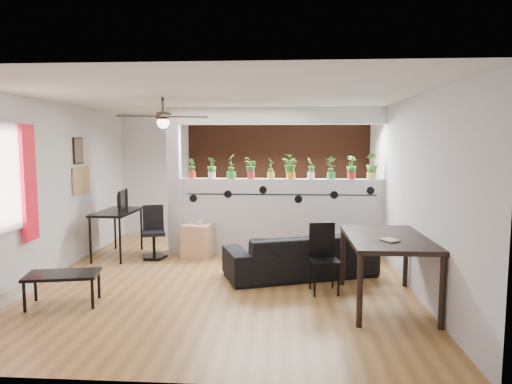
% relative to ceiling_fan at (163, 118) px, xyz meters
% --- Properties ---
extents(room_shell, '(6.30, 7.10, 2.90)m').
position_rel_ceiling_fan_xyz_m(room_shell, '(0.80, 0.30, -1.01)').
color(room_shell, olive).
rests_on(room_shell, ground).
extents(partition_wall, '(3.60, 0.18, 1.35)m').
position_rel_ceiling_fan_xyz_m(partition_wall, '(1.60, 1.80, -1.64)').
color(partition_wall, '#BCBCC1').
rests_on(partition_wall, ground).
extents(ceiling_header, '(3.60, 0.18, 0.30)m').
position_rel_ceiling_fan_xyz_m(ceiling_header, '(1.60, 1.80, 0.14)').
color(ceiling_header, silver).
rests_on(ceiling_header, room_shell).
extents(pier_column, '(0.22, 0.20, 2.60)m').
position_rel_ceiling_fan_xyz_m(pier_column, '(-0.31, 1.80, -1.01)').
color(pier_column, '#BCBCC1').
rests_on(pier_column, ground).
extents(brick_panel, '(3.90, 0.05, 2.60)m').
position_rel_ceiling_fan_xyz_m(brick_panel, '(1.60, 3.27, -1.01)').
color(brick_panel, '#994A2C').
rests_on(brick_panel, ground).
extents(vine_decal, '(3.31, 0.01, 0.30)m').
position_rel_ceiling_fan_xyz_m(vine_decal, '(1.60, 1.70, -1.23)').
color(vine_decal, black).
rests_on(vine_decal, partition_wall).
extents(window_assembly, '(0.09, 1.30, 1.55)m').
position_rel_ceiling_fan_xyz_m(window_assembly, '(-1.76, -0.90, -0.81)').
color(window_assembly, white).
rests_on(window_assembly, room_shell).
extents(baseboard_heater, '(0.08, 1.00, 0.18)m').
position_rel_ceiling_fan_xyz_m(baseboard_heater, '(-1.74, -0.90, -2.22)').
color(baseboard_heater, silver).
rests_on(baseboard_heater, ground).
extents(corkboard, '(0.03, 0.60, 0.45)m').
position_rel_ceiling_fan_xyz_m(corkboard, '(-1.78, 1.25, -0.96)').
color(corkboard, '#A47C4F').
rests_on(corkboard, room_shell).
extents(framed_art, '(0.03, 0.34, 0.44)m').
position_rel_ceiling_fan_xyz_m(framed_art, '(-1.78, 1.20, -0.46)').
color(framed_art, '#8C7259').
rests_on(framed_art, room_shell).
extents(ceiling_fan, '(1.19, 1.19, 0.43)m').
position_rel_ceiling_fan_xyz_m(ceiling_fan, '(0.00, 0.00, 0.00)').
color(ceiling_fan, black).
rests_on(ceiling_fan, room_shell).
extents(potted_plant_0, '(0.20, 0.22, 0.36)m').
position_rel_ceiling_fan_xyz_m(potted_plant_0, '(0.02, 1.80, -0.77)').
color(potted_plant_0, red).
rests_on(potted_plant_0, partition_wall).
extents(potted_plant_1, '(0.24, 0.22, 0.38)m').
position_rel_ceiling_fan_xyz_m(potted_plant_1, '(0.37, 1.80, -0.76)').
color(potted_plant_1, silver).
rests_on(potted_plant_1, partition_wall).
extents(potted_plant_2, '(0.19, 0.24, 0.45)m').
position_rel_ceiling_fan_xyz_m(potted_plant_2, '(0.72, 1.80, -0.73)').
color(potted_plant_2, '#318842').
rests_on(potted_plant_2, partition_wall).
extents(potted_plant_3, '(0.21, 0.23, 0.38)m').
position_rel_ceiling_fan_xyz_m(potted_plant_3, '(1.07, 1.80, -0.76)').
color(potted_plant_3, '#B61D2E').
rests_on(potted_plant_3, partition_wall).
extents(potted_plant_4, '(0.19, 0.21, 0.37)m').
position_rel_ceiling_fan_xyz_m(potted_plant_4, '(1.42, 1.80, -0.77)').
color(potted_plant_4, '#D3CD4A').
rests_on(potted_plant_4, partition_wall).
extents(potted_plant_5, '(0.28, 0.29, 0.43)m').
position_rel_ceiling_fan_xyz_m(potted_plant_5, '(1.78, 1.80, -0.73)').
color(potted_plant_5, orange).
rests_on(potted_plant_5, partition_wall).
extents(potted_plant_6, '(0.23, 0.23, 0.37)m').
position_rel_ceiling_fan_xyz_m(potted_plant_6, '(2.13, 1.80, -0.77)').
color(potted_plant_6, silver).
rests_on(potted_plant_6, partition_wall).
extents(potted_plant_7, '(0.21, 0.17, 0.40)m').
position_rel_ceiling_fan_xyz_m(potted_plant_7, '(2.48, 1.80, -0.75)').
color(potted_plant_7, green).
rests_on(potted_plant_7, partition_wall).
extents(potted_plant_8, '(0.26, 0.25, 0.40)m').
position_rel_ceiling_fan_xyz_m(potted_plant_8, '(2.83, 1.80, -0.75)').
color(potted_plant_8, red).
rests_on(potted_plant_8, partition_wall).
extents(potted_plant_9, '(0.29, 0.26, 0.46)m').
position_rel_ceiling_fan_xyz_m(potted_plant_9, '(3.18, 1.80, -0.72)').
color(potted_plant_9, '#DAD54D').
rests_on(potted_plant_9, partition_wall).
extents(sofa, '(2.25, 1.47, 0.61)m').
position_rel_ceiling_fan_xyz_m(sofa, '(1.91, 0.47, -2.01)').
color(sofa, black).
rests_on(sofa, ground).
extents(cube_shelf, '(0.54, 0.50, 0.58)m').
position_rel_ceiling_fan_xyz_m(cube_shelf, '(0.16, 1.46, -2.03)').
color(cube_shelf, tan).
rests_on(cube_shelf, ground).
extents(cup, '(0.15, 0.15, 0.09)m').
position_rel_ceiling_fan_xyz_m(cup, '(0.21, 1.46, -1.69)').
color(cup, gray).
rests_on(cup, cube_shelf).
extents(computer_desk, '(0.61, 1.12, 0.81)m').
position_rel_ceiling_fan_xyz_m(computer_desk, '(-1.24, 1.43, -1.59)').
color(computer_desk, black).
rests_on(computer_desk, ground).
extents(monitor, '(0.34, 0.10, 0.19)m').
position_rel_ceiling_fan_xyz_m(monitor, '(-1.24, 1.58, -1.41)').
color(monitor, black).
rests_on(monitor, computer_desk).
extents(office_chair, '(0.47, 0.47, 0.89)m').
position_rel_ceiling_fan_xyz_m(office_chair, '(-0.58, 1.36, -1.92)').
color(office_chair, black).
rests_on(office_chair, ground).
extents(dining_table, '(0.95, 1.56, 0.85)m').
position_rel_ceiling_fan_xyz_m(dining_table, '(2.92, -0.69, -1.56)').
color(dining_table, black).
rests_on(dining_table, ground).
extents(book, '(0.24, 0.27, 0.02)m').
position_rel_ceiling_fan_xyz_m(book, '(2.82, -0.99, -1.45)').
color(book, gray).
rests_on(book, dining_table).
extents(folding_chair, '(0.42, 0.42, 0.91)m').
position_rel_ceiling_fan_xyz_m(folding_chair, '(2.19, -0.22, -1.78)').
color(folding_chair, black).
rests_on(folding_chair, ground).
extents(coffee_table, '(0.93, 0.64, 0.40)m').
position_rel_ceiling_fan_xyz_m(coffee_table, '(-1.02, -0.98, -1.96)').
color(coffee_table, black).
rests_on(coffee_table, ground).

